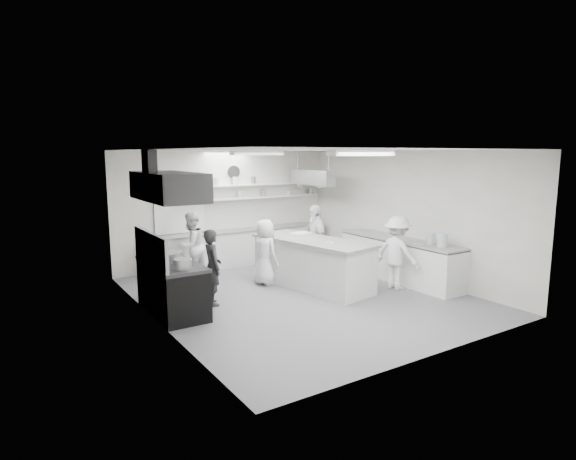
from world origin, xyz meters
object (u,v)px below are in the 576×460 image
back_counter (243,247)px  cook_stove (212,267)px  stove (172,289)px  prep_island (313,264)px  cook_back (191,246)px  right_counter (399,260)px

back_counter → cook_stove: (-2.07, -2.74, 0.29)m
stove → cook_stove: size_ratio=1.21×
prep_island → cook_back: (-2.03, 2.03, 0.29)m
stove → back_counter: bearing=44.0°
stove → right_counter: size_ratio=0.55×
stove → back_counter: 4.03m
prep_island → right_counter: bearing=-27.4°
prep_island → cook_stove: (-2.38, 0.03, 0.24)m
back_counter → right_counter: size_ratio=1.52×
cook_back → cook_stove: bearing=55.5°
stove → back_counter: back_counter is taller
back_counter → cook_back: 1.91m
prep_island → cook_stove: bearing=168.8°
right_counter → prep_island: (-2.04, 0.62, 0.04)m
right_counter → cook_stove: (-4.42, 0.66, 0.28)m
back_counter → right_counter: right_counter is taller
back_counter → prep_island: 2.79m
cook_stove → cook_back: bearing=-2.2°
stove → cook_back: cook_back is taller
stove → cook_stove: bearing=4.0°
cook_stove → back_counter: bearing=-29.4°
stove → cook_back: 2.39m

